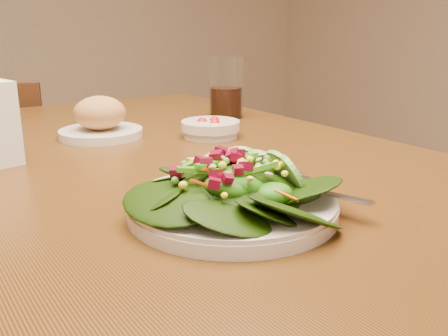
{
  "coord_description": "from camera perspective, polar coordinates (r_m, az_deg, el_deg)",
  "views": [
    {
      "loc": [
        -0.42,
        -0.83,
        0.99
      ],
      "look_at": [
        -0.07,
        -0.31,
        0.81
      ],
      "focal_mm": 40.0,
      "sensor_mm": 36.0,
      "label": 1
    }
  ],
  "objects": [
    {
      "name": "dining_table",
      "position": [
        0.99,
        -6.96,
        -3.98
      ],
      "size": [
        0.9,
        1.4,
        0.75
      ],
      "color": "#553713",
      "rests_on": "ground_plane"
    },
    {
      "name": "chair_far",
      "position": [
        1.88,
        -24.16,
        -2.46
      ],
      "size": [
        0.49,
        0.49,
        0.81
      ],
      "rotation": [
        0.0,
        0.0,
        2.76
      ],
      "color": "#412112",
      "rests_on": "ground_plane"
    },
    {
      "name": "salad_plate",
      "position": [
        0.65,
        1.7,
        -2.75
      ],
      "size": [
        0.27,
        0.27,
        0.08
      ],
      "rotation": [
        0.0,
        0.0,
        0.04
      ],
      "color": "silver",
      "rests_on": "dining_table"
    },
    {
      "name": "bread_plate",
      "position": [
        1.11,
        -13.97,
        5.28
      ],
      "size": [
        0.18,
        0.18,
        0.09
      ],
      "color": "silver",
      "rests_on": "dining_table"
    },
    {
      "name": "tomato_bowl",
      "position": [
        1.08,
        -1.55,
        4.55
      ],
      "size": [
        0.13,
        0.13,
        0.04
      ],
      "color": "silver",
      "rests_on": "dining_table"
    },
    {
      "name": "drinking_glass",
      "position": [
        1.31,
        0.22,
        8.7
      ],
      "size": [
        0.09,
        0.09,
        0.16
      ],
      "color": "silver",
      "rests_on": "dining_table"
    }
  ]
}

